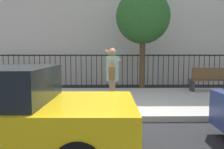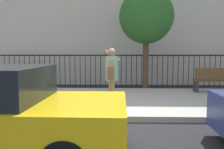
# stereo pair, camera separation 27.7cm
# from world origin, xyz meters

# --- Properties ---
(ground_plane) EXTENTS (60.00, 60.00, 0.00)m
(ground_plane) POSITION_xyz_m (0.00, 0.00, 0.00)
(ground_plane) COLOR black
(sidewalk) EXTENTS (28.00, 4.40, 0.15)m
(sidewalk) POSITION_xyz_m (0.00, 2.20, 0.07)
(sidewalk) COLOR #B2ADA3
(sidewalk) RESTS_ON ground
(iron_fence) EXTENTS (12.03, 0.04, 1.60)m
(iron_fence) POSITION_xyz_m (0.00, 5.90, 1.02)
(iron_fence) COLOR black
(iron_fence) RESTS_ON ground
(pedestrian_on_phone) EXTENTS (0.48, 0.66, 1.64)m
(pedestrian_on_phone) POSITION_xyz_m (0.08, 0.87, 1.10)
(pedestrian_on_phone) COLOR #936B4C
(pedestrian_on_phone) RESTS_ON sidewalk
(street_bench) EXTENTS (1.60, 0.45, 0.95)m
(street_bench) POSITION_xyz_m (3.99, 3.49, 0.65)
(street_bench) COLOR brown
(street_bench) RESTS_ON sidewalk
(street_tree_near) EXTENTS (2.32, 2.32, 4.38)m
(street_tree_near) POSITION_xyz_m (1.44, 4.57, 3.19)
(street_tree_near) COLOR #4C3823
(street_tree_near) RESTS_ON ground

